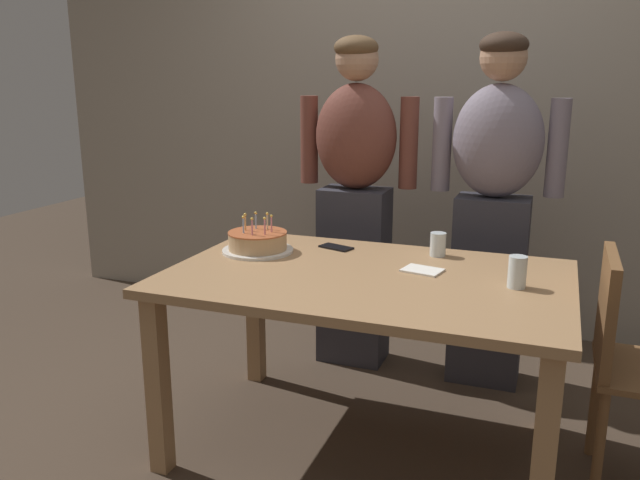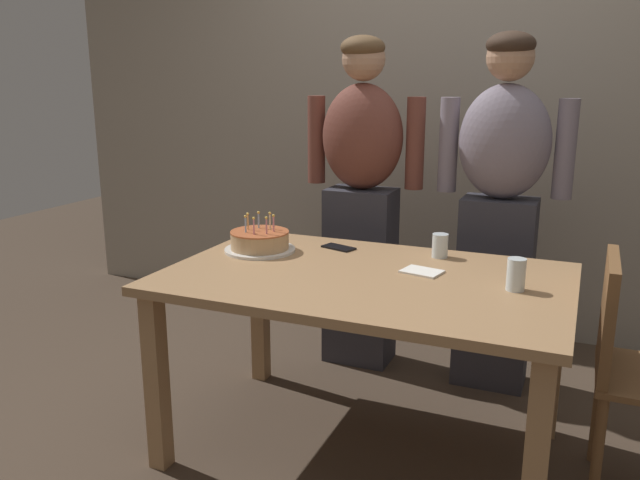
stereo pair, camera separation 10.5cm
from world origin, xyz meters
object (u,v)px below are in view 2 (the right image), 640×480
(cell_phone, at_px, (339,248))
(napkin_stack, at_px, (422,272))
(birthday_cake, at_px, (260,242))
(dining_chair, at_px, (634,360))
(water_glass_far, at_px, (516,274))
(water_glass_near, at_px, (440,246))
(person_man_bearded, at_px, (361,198))
(person_woman_cardigan, at_px, (500,208))

(cell_phone, xyz_separation_m, napkin_stack, (0.42, -0.21, 0.00))
(birthday_cake, height_order, dining_chair, birthday_cake)
(water_glass_far, height_order, napkin_stack, water_glass_far)
(birthday_cake, distance_m, water_glass_far, 1.08)
(water_glass_far, bearing_deg, napkin_stack, 167.39)
(water_glass_near, bearing_deg, water_glass_far, -43.48)
(cell_phone, bearing_deg, dining_chair, 7.53)
(water_glass_far, xyz_separation_m, cell_phone, (-0.78, 0.29, -0.05))
(cell_phone, relative_size, napkin_stack, 0.99)
(birthday_cake, distance_m, person_man_bearded, 0.71)
(water_glass_far, height_order, person_man_bearded, person_man_bearded)
(person_woman_cardigan, bearing_deg, birthday_cake, 36.71)
(person_woman_cardigan, distance_m, dining_chair, 0.99)
(person_woman_cardigan, xyz_separation_m, dining_chair, (0.57, -0.72, -0.36))
(birthday_cake, bearing_deg, person_woman_cardigan, 36.71)
(cell_phone, distance_m, person_man_bearded, 0.52)
(birthday_cake, xyz_separation_m, water_glass_far, (1.07, -0.12, 0.02))
(water_glass_far, distance_m, cell_phone, 0.83)
(birthday_cake, height_order, cell_phone, birthday_cake)
(cell_phone, relative_size, person_woman_cardigan, 0.09)
(birthday_cake, distance_m, napkin_stack, 0.72)
(dining_chair, bearing_deg, water_glass_far, 100.04)
(birthday_cake, relative_size, napkin_stack, 2.09)
(napkin_stack, bearing_deg, water_glass_far, -12.61)
(cell_phone, distance_m, napkin_stack, 0.47)
(cell_phone, height_order, person_woman_cardigan, person_woman_cardigan)
(person_woman_cardigan, bearing_deg, water_glass_far, 101.93)
(dining_chair, bearing_deg, person_man_bearded, 60.18)
(napkin_stack, height_order, person_woman_cardigan, person_woman_cardigan)
(water_glass_near, height_order, cell_phone, water_glass_near)
(person_man_bearded, distance_m, dining_chair, 1.49)
(birthday_cake, height_order, napkin_stack, birthday_cake)
(water_glass_near, distance_m, napkin_stack, 0.25)
(water_glass_far, xyz_separation_m, dining_chair, (0.40, 0.07, -0.28))
(birthday_cake, relative_size, person_woman_cardigan, 0.18)
(napkin_stack, relative_size, person_man_bearded, 0.09)
(person_man_bearded, height_order, person_woman_cardigan, same)
(water_glass_near, relative_size, person_man_bearded, 0.06)
(water_glass_near, distance_m, person_man_bearded, 0.70)
(dining_chair, bearing_deg, napkin_stack, 89.47)
(person_woman_cardigan, bearing_deg, napkin_stack, 75.44)
(birthday_cake, distance_m, water_glass_near, 0.76)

